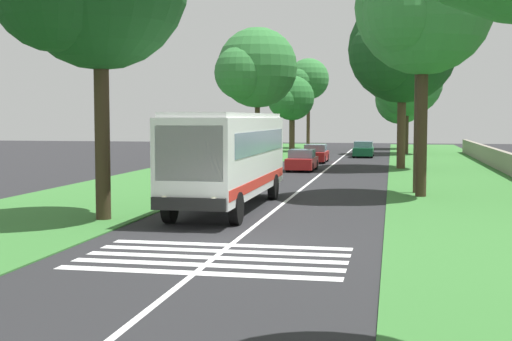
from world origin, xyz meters
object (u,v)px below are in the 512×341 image
utility_pole (417,97)px  roadside_tree_right_2 (399,101)px  roadside_tree_right_1 (406,83)px  trailing_car_0 (302,161)px  roadside_tree_right_0 (421,11)px  roadside_tree_right_3 (400,52)px  roadside_tree_left_2 (291,100)px  roadside_tree_left_1 (307,80)px  trailing_car_2 (363,150)px  roadside_tree_left_3 (256,70)px  coach_bus (229,154)px  trailing_car_1 (316,154)px

utility_pole → roadside_tree_right_2: bearing=0.5°
roadside_tree_right_1 → trailing_car_0: bearing=162.7°
roadside_tree_right_0 → roadside_tree_right_3: bearing=2.5°
roadside_tree_left_2 → roadside_tree_right_2: size_ratio=0.94×
trailing_car_0 → roadside_tree_left_2: bearing=9.9°
roadside_tree_right_2 → roadside_tree_right_1: bearing=-177.5°
roadside_tree_left_2 → utility_pole: size_ratio=0.90×
roadside_tree_left_1 → roadside_tree_right_3: bearing=-161.8°
roadside_tree_left_1 → roadside_tree_right_0: size_ratio=0.90×
roadside_tree_right_2 → roadside_tree_right_3: roadside_tree_right_3 is taller
trailing_car_2 → roadside_tree_left_1: bearing=23.1°
roadside_tree_left_3 → roadside_tree_right_1: size_ratio=0.96×
trailing_car_0 → roadside_tree_right_3: roadside_tree_right_3 is taller
roadside_tree_right_2 → roadside_tree_left_2: bearing=127.3°
roadside_tree_right_3 → roadside_tree_left_3: bearing=84.8°
roadside_tree_right_2 → roadside_tree_right_3: size_ratio=0.70×
roadside_tree_right_1 → roadside_tree_right_2: bearing=2.5°
roadside_tree_right_2 → roadside_tree_left_1: bearing=89.6°
roadside_tree_left_3 → roadside_tree_right_2: (29.77, -10.57, -1.54)m
coach_bus → roadside_tree_right_0: 11.22m
coach_bus → roadside_tree_left_2: (45.52, 4.13, 3.24)m
roadside_tree_left_1 → coach_bus: bearing=-176.3°
coach_bus → roadside_tree_right_3: bearing=-15.9°
roadside_tree_left_2 → roadside_tree_right_3: size_ratio=0.65×
coach_bus → roadside_tree_left_2: bearing=5.2°
roadside_tree_left_3 → trailing_car_0: bearing=-135.5°
trailing_car_2 → roadside_tree_right_2: bearing=-11.0°
roadside_tree_left_3 → coach_bus: bearing=-171.4°
trailing_car_0 → roadside_tree_right_1: size_ratio=0.41×
roadside_tree_left_2 → roadside_tree_right_1: size_ratio=0.75×
coach_bus → roadside_tree_right_3: 24.89m
trailing_car_1 → roadside_tree_right_3: (-5.62, -6.36, 7.36)m
roadside_tree_right_0 → trailing_car_1: bearing=17.1°
coach_bus → trailing_car_2: bearing=-5.6°
trailing_car_1 → trailing_car_2: (8.41, -3.41, 0.00)m
roadside_tree_right_0 → roadside_tree_right_1: size_ratio=1.09×
trailing_car_1 → roadside_tree_left_3: (-4.69, 3.92, 6.32)m
trailing_car_0 → utility_pole: utility_pole is taller
coach_bus → utility_pole: (7.09, -7.30, 2.38)m
coach_bus → roadside_tree_right_2: 54.50m
trailing_car_2 → roadside_tree_right_1: (5.71, -3.72, 6.24)m
roadside_tree_left_1 → trailing_car_1: bearing=-171.6°
coach_bus → roadside_tree_left_3: roadside_tree_left_3 is taller
trailing_car_1 → roadside_tree_right_3: 11.23m
roadside_tree_left_3 → roadside_tree_right_0: size_ratio=0.88×
trailing_car_2 → coach_bus: bearing=174.4°
utility_pole → roadside_tree_right_0: bearing=-176.4°
trailing_car_0 → utility_pole: size_ratio=0.50×
roadside_tree_left_1 → utility_pole: 48.27m
trailing_car_2 → roadside_tree_left_3: (-13.11, 7.32, 6.32)m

